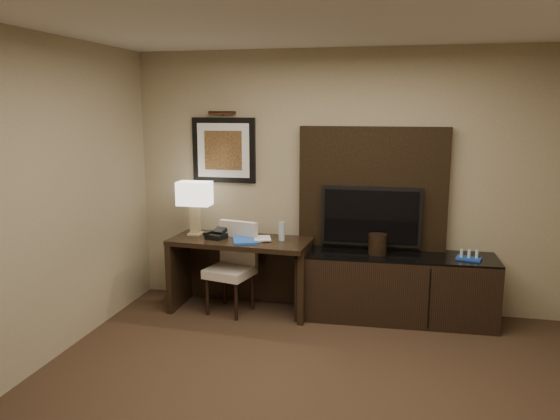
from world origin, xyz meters
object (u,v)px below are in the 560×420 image
(desk_phone, at_px, (216,234))
(table_lamp, at_px, (195,206))
(minibar_tray, at_px, (469,256))
(water_bottle, at_px, (282,231))
(ice_bucket, at_px, (378,244))
(tv, at_px, (371,216))
(desk, at_px, (241,275))
(credenza, at_px, (395,287))
(desk_chair, at_px, (230,271))

(desk_phone, bearing_deg, table_lamp, 174.83)
(minibar_tray, bearing_deg, water_bottle, -178.99)
(ice_bucket, bearing_deg, minibar_tray, -0.82)
(water_bottle, bearing_deg, table_lamp, 176.80)
(desk_phone, bearing_deg, tv, 28.28)
(tv, distance_m, minibar_tray, 1.01)
(desk, relative_size, minibar_tray, 6.38)
(table_lamp, height_order, water_bottle, table_lamp)
(minibar_tray, bearing_deg, ice_bucket, 179.18)
(desk, distance_m, ice_bucket, 1.45)
(table_lamp, bearing_deg, desk, -9.38)
(tv, height_order, water_bottle, tv)
(tv, height_order, table_lamp, table_lamp)
(credenza, distance_m, desk_phone, 1.89)
(desk_phone, bearing_deg, minibar_tray, 20.62)
(minibar_tray, bearing_deg, desk, -178.35)
(credenza, relative_size, ice_bucket, 9.55)
(ice_bucket, relative_size, minibar_tray, 0.91)
(credenza, height_order, tv, tv)
(water_bottle, distance_m, minibar_tray, 1.84)
(water_bottle, bearing_deg, minibar_tray, 1.01)
(desk, distance_m, desk_chair, 0.14)
(desk, relative_size, credenza, 0.74)
(desk, relative_size, ice_bucket, 7.04)
(credenza, relative_size, desk_chair, 2.19)
(water_bottle, bearing_deg, tv, 13.19)
(desk_chair, xyz_separation_m, ice_bucket, (1.49, 0.17, 0.33))
(tv, xyz_separation_m, minibar_tray, (0.95, -0.17, -0.31))
(desk_phone, bearing_deg, water_bottle, 23.92)
(minibar_tray, bearing_deg, credenza, 177.09)
(desk, distance_m, table_lamp, 0.87)
(credenza, bearing_deg, table_lamp, 178.41)
(ice_bucket, bearing_deg, desk_phone, -176.15)
(credenza, relative_size, table_lamp, 3.14)
(tv, distance_m, table_lamp, 1.84)
(credenza, relative_size, minibar_tray, 8.66)
(desk, bearing_deg, ice_bucket, 6.47)
(ice_bucket, height_order, minibar_tray, ice_bucket)
(desk_phone, height_order, ice_bucket, ice_bucket)
(tv, relative_size, ice_bucket, 4.90)
(credenza, xyz_separation_m, tv, (-0.26, 0.14, 0.68))
(table_lamp, xyz_separation_m, ice_bucket, (1.92, -0.01, -0.31))
(water_bottle, bearing_deg, desk_phone, -174.46)
(desk_phone, bearing_deg, desk_chair, -1.06)
(desk, relative_size, table_lamp, 2.31)
(credenza, xyz_separation_m, table_lamp, (-2.10, -0.01, 0.74))
(desk_phone, distance_m, ice_bucket, 1.65)
(desk_chair, distance_m, ice_bucket, 1.53)
(tv, bearing_deg, desk_chair, -166.83)
(desk, relative_size, desk_chair, 1.61)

